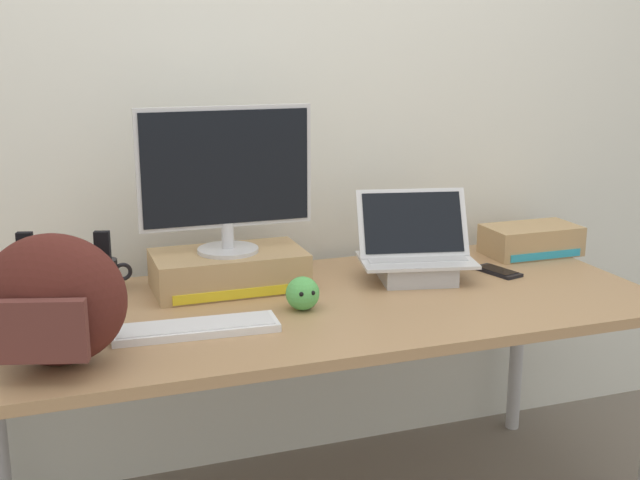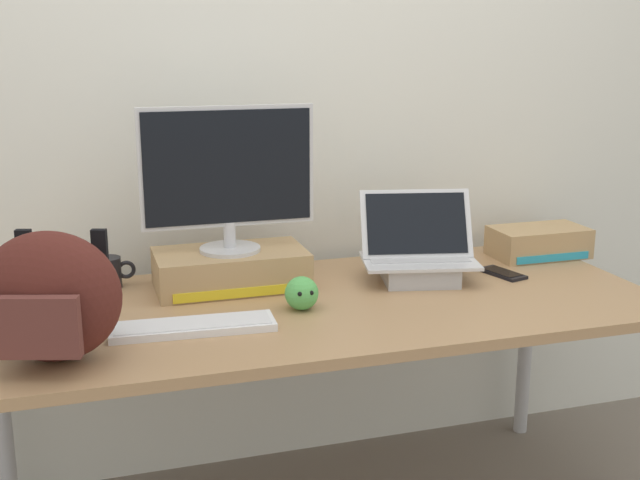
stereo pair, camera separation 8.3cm
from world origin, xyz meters
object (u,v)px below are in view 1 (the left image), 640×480
(cell_phone, at_px, (498,271))
(plush_toy, at_px, (303,293))
(open_laptop, at_px, (415,261))
(desktop_monitor, at_px, (226,177))
(external_keyboard, at_px, (196,328))
(messenger_backpack, at_px, (54,301))
(coffee_mug, at_px, (105,275))
(toner_box_cyan, at_px, (531,240))
(toner_box_yellow, at_px, (229,270))

(cell_phone, bearing_deg, plush_toy, 175.20)
(open_laptop, relative_size, plush_toy, 4.13)
(desktop_monitor, bearing_deg, cell_phone, -8.30)
(external_keyboard, xyz_separation_m, plush_toy, (0.31, 0.08, 0.04))
(external_keyboard, height_order, messenger_backpack, messenger_backpack)
(messenger_backpack, height_order, cell_phone, messenger_backpack)
(external_keyboard, relative_size, cell_phone, 2.55)
(messenger_backpack, xyz_separation_m, coffee_mug, (0.15, 0.54, -0.11))
(cell_phone, bearing_deg, coffee_mug, 153.66)
(cell_phone, height_order, toner_box_cyan, toner_box_cyan)
(external_keyboard, distance_m, toner_box_cyan, 1.29)
(messenger_backpack, bearing_deg, cell_phone, 29.27)
(toner_box_yellow, relative_size, open_laptop, 1.15)
(toner_box_yellow, height_order, coffee_mug, toner_box_yellow)
(toner_box_yellow, distance_m, toner_box_cyan, 1.08)
(external_keyboard, relative_size, toner_box_cyan, 1.34)
(desktop_monitor, distance_m, external_keyboard, 0.50)
(open_laptop, distance_m, cell_phone, 0.28)
(coffee_mug, relative_size, cell_phone, 0.73)
(toner_box_yellow, bearing_deg, external_keyboard, -116.18)
(open_laptop, bearing_deg, coffee_mug, -179.82)
(coffee_mug, distance_m, cell_phone, 1.22)
(desktop_monitor, height_order, open_laptop, desktop_monitor)
(cell_phone, distance_m, plush_toy, 0.71)
(desktop_monitor, xyz_separation_m, cell_phone, (0.84, -0.13, -0.33))
(open_laptop, bearing_deg, cell_phone, 6.38)
(open_laptop, height_order, messenger_backpack, messenger_backpack)
(open_laptop, distance_m, external_keyboard, 0.77)
(desktop_monitor, xyz_separation_m, messenger_backpack, (-0.50, -0.43, -0.19))
(external_keyboard, distance_m, coffee_mug, 0.48)
(external_keyboard, relative_size, plush_toy, 4.57)
(desktop_monitor, relative_size, cell_phone, 3.06)
(toner_box_yellow, relative_size, cell_phone, 2.66)
(coffee_mug, height_order, toner_box_cyan, toner_box_cyan)
(open_laptop, bearing_deg, toner_box_yellow, -177.39)
(desktop_monitor, height_order, plush_toy, desktop_monitor)
(external_keyboard, height_order, toner_box_cyan, toner_box_cyan)
(external_keyboard, xyz_separation_m, cell_phone, (1.01, 0.21, -0.01))
(toner_box_yellow, height_order, cell_phone, toner_box_yellow)
(toner_box_yellow, xyz_separation_m, plush_toy, (0.15, -0.26, -0.01))
(desktop_monitor, bearing_deg, messenger_backpack, -138.74)
(coffee_mug, xyz_separation_m, cell_phone, (1.20, -0.23, -0.04))
(cell_phone, bearing_deg, open_laptop, 158.45)
(toner_box_yellow, distance_m, cell_phone, 0.86)
(plush_toy, distance_m, toner_box_cyan, 0.97)
(desktop_monitor, height_order, external_keyboard, desktop_monitor)
(toner_box_yellow, xyz_separation_m, coffee_mug, (-0.35, 0.10, -0.01))
(messenger_backpack, relative_size, toner_box_cyan, 1.16)
(toner_box_yellow, bearing_deg, desktop_monitor, -90.50)
(desktop_monitor, height_order, coffee_mug, desktop_monitor)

